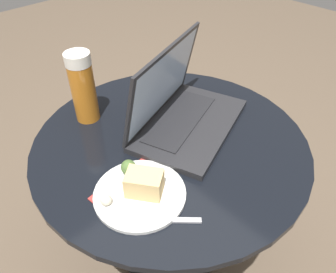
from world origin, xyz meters
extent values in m
plane|color=brown|center=(0.00, 0.00, 0.00)|extent=(6.00, 6.00, 0.00)
cylinder|color=black|center=(0.00, 0.00, 0.01)|extent=(0.34, 0.34, 0.01)
cylinder|color=black|center=(0.00, 0.00, 0.28)|extent=(0.08, 0.08, 0.52)
cylinder|color=black|center=(0.00, 0.00, 0.55)|extent=(0.75, 0.75, 0.02)
cube|color=#B7332D|center=(-0.18, -0.07, 0.56)|extent=(0.19, 0.14, 0.00)
cube|color=#232326|center=(0.08, 0.00, 0.56)|extent=(0.41, 0.32, 0.02)
cube|color=black|center=(0.07, 0.03, 0.57)|extent=(0.30, 0.19, 0.00)
cube|color=#232326|center=(0.05, 0.08, 0.68)|extent=(0.35, 0.16, 0.22)
cube|color=silver|center=(0.05, 0.08, 0.68)|extent=(0.32, 0.14, 0.19)
cylinder|color=#C6701E|center=(-0.10, 0.24, 0.64)|extent=(0.07, 0.07, 0.17)
cylinder|color=white|center=(-0.10, 0.24, 0.74)|extent=(0.07, 0.07, 0.03)
cylinder|color=silver|center=(-0.19, -0.09, 0.56)|extent=(0.21, 0.21, 0.01)
cube|color=#DBB775|center=(-0.17, -0.09, 0.59)|extent=(0.09, 0.10, 0.05)
sphere|color=beige|center=(-0.26, -0.06, 0.58)|extent=(0.03, 0.03, 0.03)
sphere|color=#4C6B33|center=(-0.16, -0.02, 0.58)|extent=(0.04, 0.04, 0.04)
cube|color=#B2B2B7|center=(-0.18, -0.19, 0.56)|extent=(0.10, 0.10, 0.00)
cube|color=#B2B2B7|center=(-0.25, -0.12, 0.56)|extent=(0.06, 0.06, 0.00)
camera|label=1|loc=(-0.48, -0.48, 1.14)|focal=35.00mm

